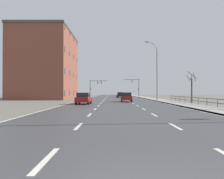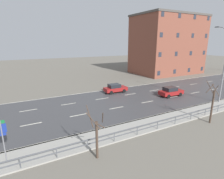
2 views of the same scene
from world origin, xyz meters
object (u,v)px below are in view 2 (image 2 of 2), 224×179
highway_sign (2,136)px  brick_building (167,45)px  car_near_left (171,91)px  car_mid_centre (115,88)px  street_lamp_midground (223,67)px

highway_sign → brick_building: brick_building is taller
highway_sign → brick_building: bearing=121.8°
car_near_left → brick_building: bearing=140.0°
highway_sign → brick_building: (-24.78, 40.04, 5.79)m
car_near_left → highway_sign: bearing=-72.3°
car_mid_centre → brick_building: size_ratio=0.22×
car_mid_centre → highway_sign: bearing=-50.5°
street_lamp_midground → car_mid_centre: street_lamp_midground is taller
highway_sign → car_near_left: bearing=105.7°
car_mid_centre → car_near_left: bearing=50.4°
car_near_left → car_mid_centre: 9.51m
car_near_left → brick_building: size_ratio=0.22×
street_lamp_midground → highway_sign: bearing=-88.1°
highway_sign → car_near_left: 24.75m
car_mid_centre → brick_building: brick_building is taller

